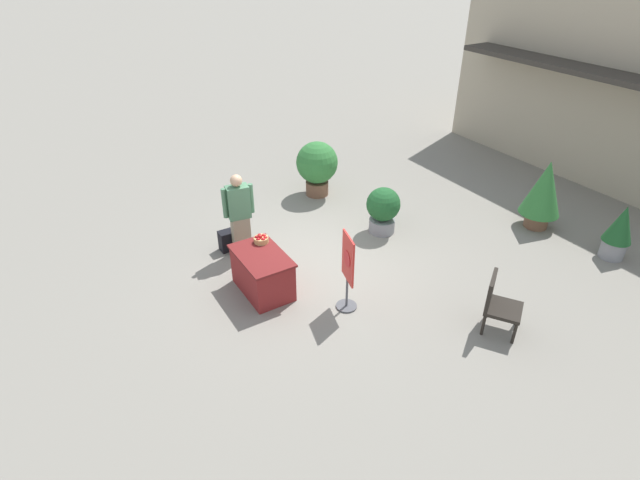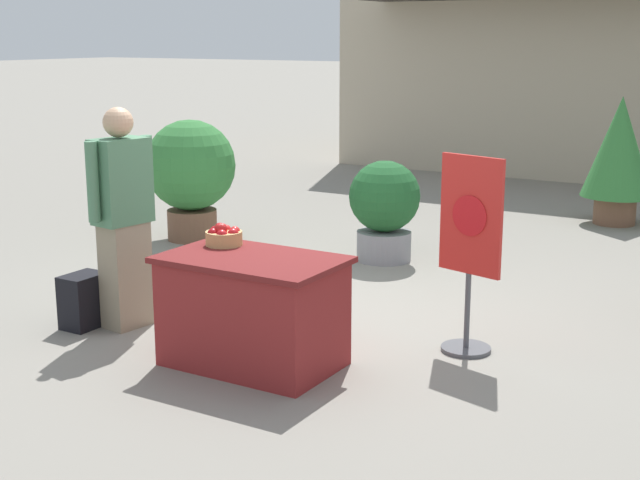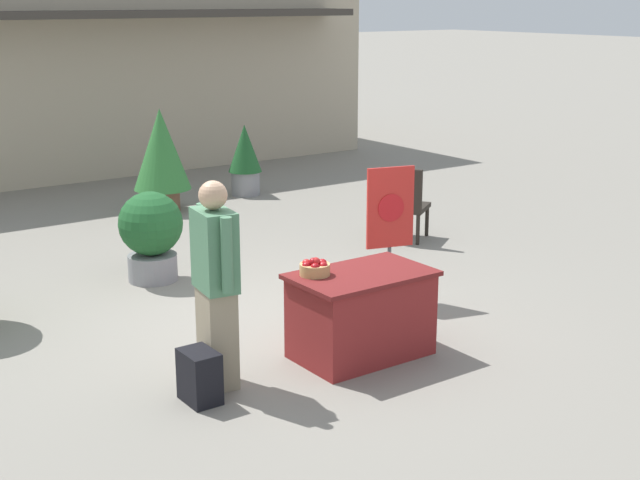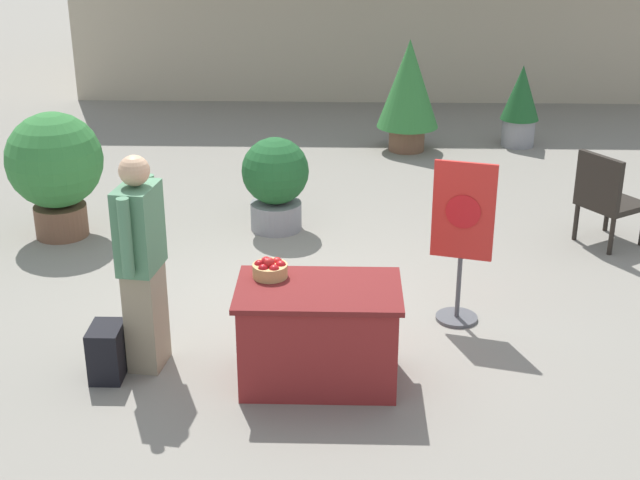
{
  "view_description": "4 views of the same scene",
  "coord_description": "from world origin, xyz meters",
  "px_view_note": "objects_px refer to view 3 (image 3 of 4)",
  "views": [
    {
      "loc": [
        6.82,
        -4.08,
        5.5
      ],
      "look_at": [
        0.71,
        -0.33,
        1.05
      ],
      "focal_mm": 28.0,
      "sensor_mm": 36.0,
      "label": 1
    },
    {
      "loc": [
        3.58,
        -5.96,
        2.23
      ],
      "look_at": [
        0.41,
        -0.65,
        0.8
      ],
      "focal_mm": 50.0,
      "sensor_mm": 36.0,
      "label": 2
    },
    {
      "loc": [
        -4.36,
        -6.98,
        3.06
      ],
      "look_at": [
        0.39,
        -0.32,
        0.83
      ],
      "focal_mm": 50.0,
      "sensor_mm": 36.0,
      "label": 3
    },
    {
      "loc": [
        0.38,
        -7.06,
        3.57
      ],
      "look_at": [
        0.19,
        -0.34,
        0.78
      ],
      "focal_mm": 50.0,
      "sensor_mm": 36.0,
      "label": 4
    }
  ],
  "objects_px": {
    "display_table": "(361,314)",
    "backpack": "(200,376)",
    "patio_chair": "(403,201)",
    "potted_plant_far_left": "(161,154)",
    "potted_plant_near_left": "(151,232)",
    "poster_board": "(390,231)",
    "apple_basket": "(315,267)",
    "person_visitor": "(216,283)",
    "potted_plant_far_right": "(245,158)"
  },
  "relations": [
    {
      "from": "apple_basket",
      "to": "person_visitor",
      "type": "relative_size",
      "value": 0.15
    },
    {
      "from": "poster_board",
      "to": "potted_plant_near_left",
      "type": "height_order",
      "value": "poster_board"
    },
    {
      "from": "backpack",
      "to": "potted_plant_near_left",
      "type": "xyz_separation_m",
      "value": [
        1.05,
        3.08,
        0.34
      ]
    },
    {
      "from": "display_table",
      "to": "potted_plant_near_left",
      "type": "bearing_deg",
      "value": 100.14
    },
    {
      "from": "backpack",
      "to": "patio_chair",
      "type": "distance_m",
      "value": 5.22
    },
    {
      "from": "display_table",
      "to": "backpack",
      "type": "xyz_separation_m",
      "value": [
        -1.6,
        -0.0,
        -0.18
      ]
    },
    {
      "from": "display_table",
      "to": "person_visitor",
      "type": "xyz_separation_m",
      "value": [
        -1.33,
        0.19,
        0.48
      ]
    },
    {
      "from": "person_visitor",
      "to": "backpack",
      "type": "bearing_deg",
      "value": -137.14
    },
    {
      "from": "apple_basket",
      "to": "patio_chair",
      "type": "bearing_deg",
      "value": 38.55
    },
    {
      "from": "patio_chair",
      "to": "potted_plant_near_left",
      "type": "distance_m",
      "value": 3.4
    },
    {
      "from": "person_visitor",
      "to": "potted_plant_near_left",
      "type": "relative_size",
      "value": 1.68
    },
    {
      "from": "person_visitor",
      "to": "potted_plant_far_right",
      "type": "distance_m",
      "value": 7.31
    },
    {
      "from": "poster_board",
      "to": "potted_plant_near_left",
      "type": "xyz_separation_m",
      "value": [
        -1.71,
        2.07,
        -0.2
      ]
    },
    {
      "from": "poster_board",
      "to": "potted_plant_far_left",
      "type": "bearing_deg",
      "value": -163.48
    },
    {
      "from": "apple_basket",
      "to": "potted_plant_far_left",
      "type": "distance_m",
      "value": 6.06
    },
    {
      "from": "display_table",
      "to": "apple_basket",
      "type": "xyz_separation_m",
      "value": [
        -0.37,
        0.18,
        0.45
      ]
    },
    {
      "from": "apple_basket",
      "to": "poster_board",
      "type": "height_order",
      "value": "poster_board"
    },
    {
      "from": "poster_board",
      "to": "potted_plant_far_right",
      "type": "height_order",
      "value": "poster_board"
    },
    {
      "from": "apple_basket",
      "to": "potted_plant_near_left",
      "type": "xyz_separation_m",
      "value": [
        -0.18,
        2.9,
        -0.28
      ]
    },
    {
      "from": "person_visitor",
      "to": "potted_plant_far_left",
      "type": "distance_m",
      "value": 6.34
    },
    {
      "from": "poster_board",
      "to": "backpack",
      "type": "bearing_deg",
      "value": -54.78
    },
    {
      "from": "backpack",
      "to": "potted_plant_far_left",
      "type": "height_order",
      "value": "potted_plant_far_left"
    },
    {
      "from": "display_table",
      "to": "patio_chair",
      "type": "height_order",
      "value": "patio_chair"
    },
    {
      "from": "person_visitor",
      "to": "potted_plant_far_left",
      "type": "xyz_separation_m",
      "value": [
        2.36,
        5.88,
        -0.01
      ]
    },
    {
      "from": "apple_basket",
      "to": "potted_plant_far_right",
      "type": "relative_size",
      "value": 0.23
    },
    {
      "from": "poster_board",
      "to": "person_visitor",
      "type": "bearing_deg",
      "value": -56.62
    },
    {
      "from": "person_visitor",
      "to": "potted_plant_near_left",
      "type": "xyz_separation_m",
      "value": [
        0.78,
        2.89,
        -0.32
      ]
    },
    {
      "from": "apple_basket",
      "to": "potted_plant_far_right",
      "type": "bearing_deg",
      "value": 64.16
    },
    {
      "from": "backpack",
      "to": "potted_plant_far_left",
      "type": "bearing_deg",
      "value": 66.53
    },
    {
      "from": "backpack",
      "to": "potted_plant_far_left",
      "type": "relative_size",
      "value": 0.28
    },
    {
      "from": "display_table",
      "to": "potted_plant_near_left",
      "type": "xyz_separation_m",
      "value": [
        -0.55,
        3.07,
        0.17
      ]
    },
    {
      "from": "poster_board",
      "to": "patio_chair",
      "type": "height_order",
      "value": "poster_board"
    },
    {
      "from": "apple_basket",
      "to": "potted_plant_far_left",
      "type": "bearing_deg",
      "value": 76.58
    },
    {
      "from": "backpack",
      "to": "patio_chair",
      "type": "relative_size",
      "value": 0.43
    },
    {
      "from": "display_table",
      "to": "apple_basket",
      "type": "relative_size",
      "value": 4.64
    },
    {
      "from": "patio_chair",
      "to": "potted_plant_far_right",
      "type": "bearing_deg",
      "value": 59.91
    },
    {
      "from": "person_visitor",
      "to": "potted_plant_near_left",
      "type": "bearing_deg",
      "value": 82.9
    },
    {
      "from": "apple_basket",
      "to": "poster_board",
      "type": "distance_m",
      "value": 1.74
    },
    {
      "from": "patio_chair",
      "to": "potted_plant_far_left",
      "type": "distance_m",
      "value": 3.81
    },
    {
      "from": "person_visitor",
      "to": "potted_plant_near_left",
      "type": "distance_m",
      "value": 3.01
    },
    {
      "from": "apple_basket",
      "to": "potted_plant_near_left",
      "type": "relative_size",
      "value": 0.26
    },
    {
      "from": "display_table",
      "to": "backpack",
      "type": "distance_m",
      "value": 1.61
    },
    {
      "from": "potted_plant_far_right",
      "to": "potted_plant_near_left",
      "type": "xyz_separation_m",
      "value": [
        -3.16,
        -3.26,
        -0.05
      ]
    },
    {
      "from": "backpack",
      "to": "potted_plant_far_right",
      "type": "height_order",
      "value": "potted_plant_far_right"
    },
    {
      "from": "patio_chair",
      "to": "potted_plant_far_left",
      "type": "height_order",
      "value": "potted_plant_far_left"
    },
    {
      "from": "backpack",
      "to": "potted_plant_near_left",
      "type": "bearing_deg",
      "value": 71.15
    },
    {
      "from": "backpack",
      "to": "display_table",
      "type": "bearing_deg",
      "value": 0.11
    },
    {
      "from": "display_table",
      "to": "patio_chair",
      "type": "bearing_deg",
      "value": 43.95
    },
    {
      "from": "potted_plant_far_left",
      "to": "backpack",
      "type": "bearing_deg",
      "value": -113.47
    },
    {
      "from": "potted_plant_far_left",
      "to": "potted_plant_near_left",
      "type": "height_order",
      "value": "potted_plant_far_left"
    }
  ]
}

